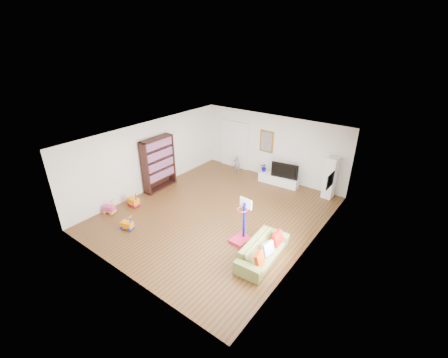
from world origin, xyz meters
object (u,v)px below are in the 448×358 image
Objects in this scene: media_console at (278,180)px; sofa at (263,250)px; basketball_hoop at (241,222)px; bookshelf at (159,164)px.

sofa reaches higher than media_console.
sofa is 1.40× the size of basketball_hoop.
media_console is 0.86× the size of sofa.
bookshelf is 1.51× the size of basketball_hoop.
media_console is 4.75m from sofa.
bookshelf is 1.08× the size of sofa.
media_console is at bearing 105.98° from basketball_hoop.
sofa is (5.45, -1.25, -0.76)m from bookshelf.
sofa is 1.04m from basketball_hoop.
basketball_hoop is at bearing -13.76° from bookshelf.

